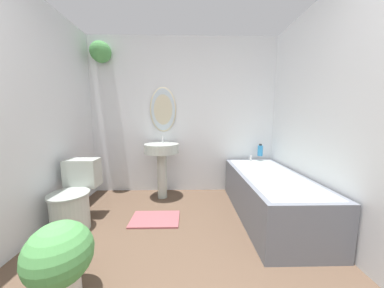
% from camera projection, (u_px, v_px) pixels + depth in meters
% --- Properties ---
extents(wall_back, '(2.97, 0.30, 2.40)m').
position_uv_depth(wall_back, '(179.00, 113.00, 3.03)').
color(wall_back, silver).
rests_on(wall_back, ground_plane).
extents(wall_left, '(0.06, 2.83, 2.40)m').
position_uv_depth(wall_left, '(10.00, 116.00, 1.65)').
color(wall_left, silver).
rests_on(wall_left, ground_plane).
extents(wall_right, '(0.06, 2.83, 2.40)m').
position_uv_depth(wall_right, '(344.00, 116.00, 1.71)').
color(wall_right, silver).
rests_on(wall_right, ground_plane).
extents(toilet, '(0.40, 0.59, 0.71)m').
position_uv_depth(toilet, '(74.00, 199.00, 2.09)').
color(toilet, '#B2BCB2').
rests_on(toilet, ground_plane).
extents(pedestal_sink, '(0.50, 0.50, 0.91)m').
position_uv_depth(pedestal_sink, '(162.00, 156.00, 2.81)').
color(pedestal_sink, '#B2BCB2').
rests_on(pedestal_sink, ground_plane).
extents(bathtub, '(0.72, 1.63, 0.60)m').
position_uv_depth(bathtub, '(269.00, 194.00, 2.31)').
color(bathtub, slate).
rests_on(bathtub, ground_plane).
extents(shampoo_bottle, '(0.08, 0.08, 0.18)m').
position_uv_depth(shampoo_bottle, '(260.00, 150.00, 2.97)').
color(shampoo_bottle, '#2D84C6').
rests_on(shampoo_bottle, bathtub).
extents(potted_plant, '(0.40, 0.40, 0.54)m').
position_uv_depth(potted_plant, '(60.00, 257.00, 1.22)').
color(potted_plant, silver).
rests_on(potted_plant, ground_plane).
extents(bath_mat, '(0.56, 0.37, 0.02)m').
position_uv_depth(bath_mat, '(155.00, 219.00, 2.24)').
color(bath_mat, '#934C51').
rests_on(bath_mat, ground_plane).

